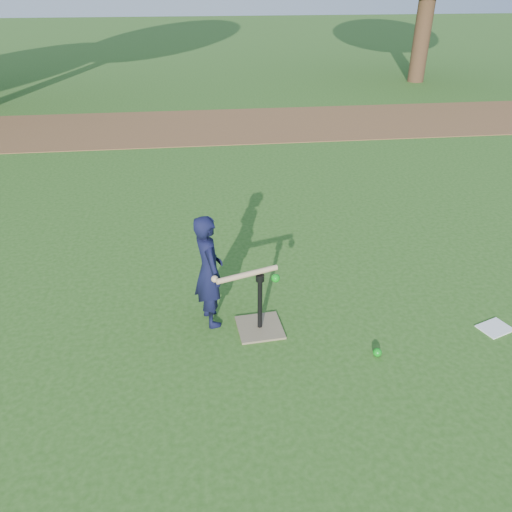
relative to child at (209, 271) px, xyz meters
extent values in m
plane|color=#285116|center=(0.56, -0.23, -0.58)|extent=(80.00, 80.00, 0.00)
cube|color=brown|center=(0.56, 7.27, -0.57)|extent=(24.00, 3.00, 0.01)
imported|color=black|center=(0.00, 0.00, 0.00)|extent=(0.38, 0.48, 1.16)
sphere|color=#0C8814|center=(1.47, -0.73, -0.54)|extent=(0.08, 0.08, 0.08)
cube|color=white|center=(2.76, -0.49, -0.57)|extent=(0.36, 0.32, 0.01)
cube|color=#7C6B4F|center=(0.47, -0.20, -0.57)|extent=(0.46, 0.46, 0.02)
cylinder|color=black|center=(0.47, -0.20, -0.28)|extent=(0.05, 0.05, 0.55)
cylinder|color=black|center=(0.47, -0.20, 0.01)|extent=(0.08, 0.08, 0.06)
cylinder|color=tan|center=(0.35, -0.22, 0.07)|extent=(0.59, 0.23, 0.05)
sphere|color=tan|center=(0.05, -0.26, 0.07)|extent=(0.06, 0.06, 0.06)
sphere|color=#0C8814|center=(0.60, -0.29, 0.06)|extent=(0.08, 0.08, 0.08)
cylinder|color=#382316|center=(7.06, 11.77, 1.13)|extent=(0.50, 0.50, 3.42)
camera|label=1|loc=(-0.06, -4.06, 2.47)|focal=35.00mm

